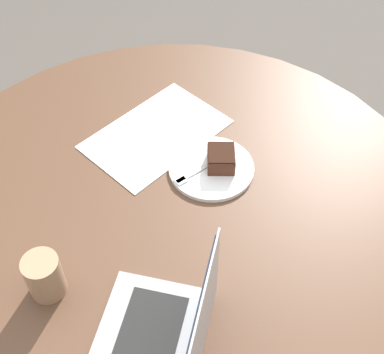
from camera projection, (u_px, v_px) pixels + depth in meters
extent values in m
plane|color=#4C4742|center=(178.00, 337.00, 1.90)|extent=(12.00, 12.00, 0.00)
cylinder|color=#4C3323|center=(178.00, 336.00, 1.89)|extent=(0.58, 0.58, 0.02)
cylinder|color=#4C3323|center=(175.00, 284.00, 1.62)|extent=(0.12, 0.12, 0.70)
cylinder|color=#4C3323|center=(172.00, 210.00, 1.34)|extent=(1.38, 1.38, 0.03)
cube|color=white|center=(156.00, 134.00, 1.50)|extent=(0.41, 0.30, 0.00)
cylinder|color=silver|center=(211.00, 168.00, 1.41)|extent=(0.23, 0.23, 0.01)
cube|color=#472619|center=(221.00, 159.00, 1.39)|extent=(0.11, 0.11, 0.04)
cube|color=black|center=(221.00, 153.00, 1.37)|extent=(0.10, 0.10, 0.00)
cube|color=silver|center=(203.00, 168.00, 1.40)|extent=(0.17, 0.02, 0.00)
cube|color=silver|center=(181.00, 180.00, 1.37)|extent=(0.03, 0.03, 0.00)
cylinder|color=#997556|center=(44.00, 276.00, 1.14)|extent=(0.08, 0.08, 0.11)
cube|color=gray|center=(198.00, 342.00, 0.96)|extent=(0.27, 0.22, 0.23)
cube|color=black|center=(196.00, 342.00, 0.96)|extent=(0.26, 0.21, 0.21)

